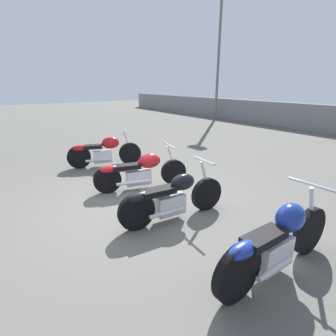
{
  "coord_description": "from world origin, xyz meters",
  "views": [
    {
      "loc": [
        4.06,
        -2.19,
        2.24
      ],
      "look_at": [
        0.0,
        0.61,
        0.65
      ],
      "focal_mm": 28.0,
      "sensor_mm": 36.0,
      "label": 1
    }
  ],
  "objects_px": {
    "light_pole_left": "(219,47)",
    "motorcycle_slot_3": "(277,242)",
    "motorcycle_slot_1": "(140,171)",
    "motorcycle_slot_2": "(172,198)",
    "motorcycle_slot_0": "(104,152)"
  },
  "relations": [
    {
      "from": "light_pole_left",
      "to": "motorcycle_slot_3",
      "type": "xyz_separation_m",
      "value": [
        11.14,
        -9.92,
        -3.93
      ]
    },
    {
      "from": "light_pole_left",
      "to": "motorcycle_slot_0",
      "type": "distance_m",
      "value": 12.14
    },
    {
      "from": "motorcycle_slot_1",
      "to": "motorcycle_slot_0",
      "type": "bearing_deg",
      "value": -164.36
    },
    {
      "from": "motorcycle_slot_1",
      "to": "motorcycle_slot_2",
      "type": "bearing_deg",
      "value": 6.11
    },
    {
      "from": "light_pole_left",
      "to": "motorcycle_slot_1",
      "type": "xyz_separation_m",
      "value": [
        7.77,
        -9.93,
        -3.97
      ]
    },
    {
      "from": "motorcycle_slot_0",
      "to": "motorcycle_slot_2",
      "type": "bearing_deg",
      "value": 15.36
    },
    {
      "from": "motorcycle_slot_0",
      "to": "motorcycle_slot_3",
      "type": "height_order",
      "value": "motorcycle_slot_3"
    },
    {
      "from": "light_pole_left",
      "to": "motorcycle_slot_2",
      "type": "distance_m",
      "value": 14.34
    },
    {
      "from": "motorcycle_slot_3",
      "to": "motorcycle_slot_2",
      "type": "bearing_deg",
      "value": -173.1
    },
    {
      "from": "light_pole_left",
      "to": "motorcycle_slot_3",
      "type": "relative_size",
      "value": 3.48
    },
    {
      "from": "motorcycle_slot_1",
      "to": "motorcycle_slot_2",
      "type": "distance_m",
      "value": 1.56
    },
    {
      "from": "motorcycle_slot_1",
      "to": "motorcycle_slot_2",
      "type": "xyz_separation_m",
      "value": [
        1.54,
        -0.24,
        -0.0
      ]
    },
    {
      "from": "motorcycle_slot_1",
      "to": "motorcycle_slot_3",
      "type": "relative_size",
      "value": 0.96
    },
    {
      "from": "light_pole_left",
      "to": "motorcycle_slot_3",
      "type": "distance_m",
      "value": 15.43
    },
    {
      "from": "motorcycle_slot_1",
      "to": "motorcycle_slot_2",
      "type": "relative_size",
      "value": 1.02
    }
  ]
}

